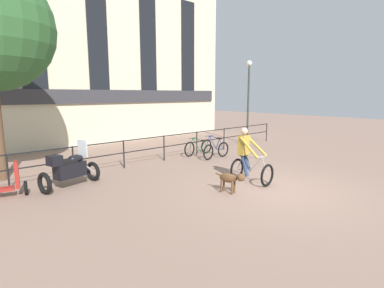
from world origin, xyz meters
name	(u,v)px	position (x,y,z in m)	size (l,w,h in m)	color
ground_plane	(274,189)	(0.00, 0.00, 0.00)	(60.00, 60.00, 0.00)	#8E7060
canal_railing	(164,144)	(0.00, 5.20, 0.71)	(15.05, 0.05, 1.05)	black
building_facade	(95,47)	(0.00, 10.99, 5.16)	(18.00, 0.72, 10.37)	beige
cyclist_with_bike	(248,158)	(0.05, 0.99, 0.76)	(0.73, 1.20, 1.70)	black
dog	(231,179)	(-1.20, 0.64, 0.42)	(0.35, 0.94, 0.61)	brown
parked_motorcycle	(70,169)	(-4.24, 4.23, 0.56)	(1.80, 0.97, 1.35)	black
parked_bicycle_near_lamp	(199,150)	(1.37, 4.54, 0.36)	(0.77, 1.17, 0.86)	black
parked_bicycle_mid_left	(215,147)	(2.36, 4.54, 0.36)	(0.68, 1.12, 0.86)	black
street_lamp	(248,98)	(5.90, 5.39, 2.51)	(0.28, 0.28, 4.48)	#2D382D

